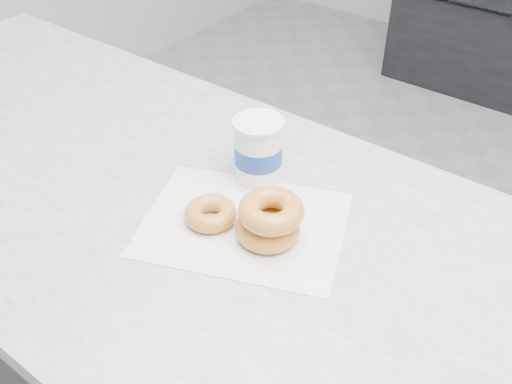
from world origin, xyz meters
TOP-DOWN VIEW (x-y plane):
  - wax_paper at (-0.39, -0.58)m, footprint 0.41×0.37m
  - donut_single at (-0.44, -0.61)m, footprint 0.11×0.11m
  - donut_stack at (-0.34, -0.58)m, footprint 0.15×0.15m
  - coffee_cup at (-0.45, -0.46)m, footprint 0.10×0.10m

SIDE VIEW (x-z plane):
  - wax_paper at x=-0.39m, z-range 0.90..0.90m
  - donut_single at x=-0.44m, z-range 0.90..0.93m
  - donut_stack at x=-0.34m, z-range 0.90..0.98m
  - coffee_cup at x=-0.45m, z-range 0.90..1.03m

